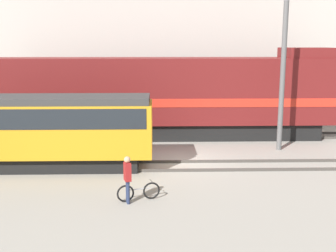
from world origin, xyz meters
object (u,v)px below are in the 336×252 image
person (127,175)px  bicycle (139,192)px  streetcar (34,128)px  utility_pole_left (283,77)px  freight_locomotive (166,96)px

person → bicycle: bearing=34.6°
bicycle → person: size_ratio=0.90×
streetcar → bicycle: bearing=-40.3°
bicycle → utility_pole_left: 11.14m
person → utility_pole_left: (7.81, 7.73, 2.89)m
utility_pole_left → freight_locomotive: bearing=152.6°
utility_pole_left → person: bearing=-135.3°
freight_locomotive → bicycle: (-1.22, -10.68, -2.24)m
freight_locomotive → person: 11.16m
freight_locomotive → streetcar: 8.98m
streetcar → bicycle: size_ratio=6.80×
person → utility_pole_left: utility_pole_left is taller
streetcar → freight_locomotive: bearing=45.9°
streetcar → person: (4.63, -4.51, -0.86)m
freight_locomotive → utility_pole_left: size_ratio=2.59×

